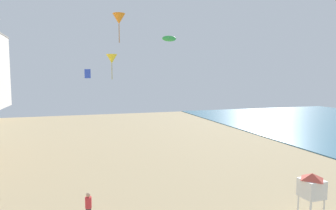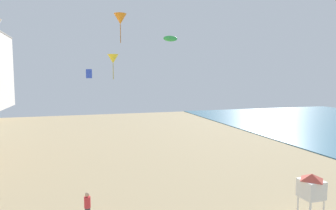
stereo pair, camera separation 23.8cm
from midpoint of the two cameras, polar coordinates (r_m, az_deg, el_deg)
kite_flyer at (r=17.22m, az=-15.53°, el=-18.27°), size 0.34×0.34×1.64m
lifeguard_stand at (r=18.46m, az=25.70°, el=-13.91°), size 1.10×1.10×2.55m
kite_blue_box at (r=33.84m, az=-15.50°, el=5.85°), size 0.63×0.63×0.99m
kite_yellow_delta at (r=32.75m, az=-11.03°, el=8.75°), size 1.19×1.19×2.69m
kite_green_parafoil at (r=33.18m, az=0.01°, el=12.72°), size 1.61×0.45×0.62m
kite_orange_delta at (r=34.73m, az=-9.67°, el=16.10°), size 1.42×1.42×3.22m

